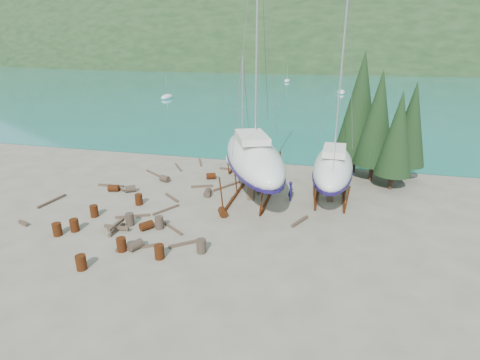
% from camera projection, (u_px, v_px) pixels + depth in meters
% --- Properties ---
extents(ground, '(600.00, 600.00, 0.00)m').
position_uv_depth(ground, '(200.00, 220.00, 26.93)').
color(ground, '#685F52').
rests_on(ground, ground).
extents(bay_water, '(700.00, 700.00, 0.00)m').
position_uv_depth(bay_water, '(328.00, 61.00, 314.35)').
color(bay_water, '#187877').
rests_on(bay_water, ground).
extents(far_hill, '(800.00, 360.00, 110.00)m').
position_uv_depth(far_hill, '(328.00, 60.00, 318.91)').
color(far_hill, black).
rests_on(far_hill, ground).
extents(far_house_left, '(6.60, 5.60, 5.60)m').
position_uv_depth(far_house_left, '(214.00, 62.00, 213.10)').
color(far_house_left, beige).
rests_on(far_house_left, ground).
extents(far_house_center, '(6.60, 5.60, 5.60)m').
position_uv_depth(far_house_center, '(284.00, 63.00, 203.90)').
color(far_house_center, beige).
rests_on(far_house_center, ground).
extents(far_house_right, '(6.60, 5.60, 5.60)m').
position_uv_depth(far_house_right, '(381.00, 64.00, 192.41)').
color(far_house_right, beige).
rests_on(far_house_right, ground).
extents(cypress_near_right, '(3.60, 3.60, 10.00)m').
position_uv_depth(cypress_near_right, '(378.00, 118.00, 33.05)').
color(cypress_near_right, black).
rests_on(cypress_near_right, ground).
extents(cypress_mid_right, '(3.06, 3.06, 8.50)m').
position_uv_depth(cypress_mid_right, '(398.00, 134.00, 31.17)').
color(cypress_mid_right, black).
rests_on(cypress_mid_right, ground).
extents(cypress_back_left, '(4.14, 4.14, 11.50)m').
position_uv_depth(cypress_back_left, '(360.00, 105.00, 34.92)').
color(cypress_back_left, black).
rests_on(cypress_back_left, ground).
extents(cypress_far_right, '(3.24, 3.24, 9.00)m').
position_uv_depth(cypress_far_right, '(411.00, 124.00, 33.47)').
color(cypress_far_right, black).
rests_on(cypress_far_right, ground).
extents(moored_boat_left, '(2.00, 5.00, 6.05)m').
position_uv_depth(moored_boat_left, '(167.00, 97.00, 88.44)').
color(moored_boat_left, silver).
rests_on(moored_boat_left, ground).
extents(moored_boat_mid, '(2.00, 5.00, 6.05)m').
position_uv_depth(moored_boat_mid, '(341.00, 92.00, 97.50)').
color(moored_boat_mid, silver).
rests_on(moored_boat_mid, ground).
extents(moored_boat_far, '(2.00, 5.00, 6.05)m').
position_uv_depth(moored_boat_far, '(287.00, 81.00, 129.01)').
color(moored_boat_far, silver).
rests_on(moored_boat_far, ground).
extents(large_sailboat_near, '(8.86, 13.91, 21.17)m').
position_uv_depth(large_sailboat_near, '(253.00, 157.00, 30.15)').
color(large_sailboat_near, silver).
rests_on(large_sailboat_near, ground).
extents(large_sailboat_far, '(3.37, 10.61, 16.66)m').
position_uv_depth(large_sailboat_far, '(333.00, 166.00, 29.98)').
color(large_sailboat_far, silver).
rests_on(large_sailboat_far, ground).
extents(small_sailboat_shore, '(2.77, 7.01, 10.95)m').
position_uv_depth(small_sailboat_shore, '(242.00, 152.00, 37.47)').
color(small_sailboat_shore, silver).
rests_on(small_sailboat_shore, ground).
extents(worker, '(0.53, 0.68, 1.63)m').
position_uv_depth(worker, '(291.00, 191.00, 30.12)').
color(worker, '#181251').
rests_on(worker, ground).
extents(drum_0, '(0.58, 0.58, 0.88)m').
position_uv_depth(drum_0, '(57.00, 229.00, 24.64)').
color(drum_0, '#5C220F').
rests_on(drum_0, ground).
extents(drum_1, '(0.91, 1.05, 0.58)m').
position_uv_depth(drum_1, '(136.00, 245.00, 22.99)').
color(drum_1, '#2D2823').
rests_on(drum_1, ground).
extents(drum_2, '(0.99, 0.77, 0.58)m').
position_uv_depth(drum_2, '(114.00, 188.00, 32.17)').
color(drum_2, '#5C220F').
rests_on(drum_2, ground).
extents(drum_3, '(0.58, 0.58, 0.88)m').
position_uv_depth(drum_3, '(81.00, 262.00, 20.88)').
color(drum_3, '#5C220F').
rests_on(drum_3, ground).
extents(drum_4, '(1.03, 0.86, 0.58)m').
position_uv_depth(drum_4, '(211.00, 176.00, 35.19)').
color(drum_4, '#5C220F').
rests_on(drum_4, ground).
extents(drum_5, '(0.58, 0.58, 0.88)m').
position_uv_depth(drum_5, '(159.00, 223.00, 25.57)').
color(drum_5, '#2D2823').
rests_on(drum_5, ground).
extents(drum_6, '(0.92, 1.05, 0.58)m').
position_uv_depth(drum_6, '(223.00, 212.00, 27.52)').
color(drum_6, '#5C220F').
rests_on(drum_6, ground).
extents(drum_7, '(0.58, 0.58, 0.88)m').
position_uv_depth(drum_7, '(159.00, 252.00, 21.96)').
color(drum_7, '#5C220F').
rests_on(drum_7, ground).
extents(drum_8, '(0.58, 0.58, 0.88)m').
position_uv_depth(drum_8, '(94.00, 211.00, 27.36)').
color(drum_8, '#5C220F').
rests_on(drum_8, ground).
extents(drum_9, '(1.02, 0.84, 0.58)m').
position_uv_depth(drum_9, '(165.00, 179.00, 34.48)').
color(drum_9, '#2D2823').
rests_on(drum_9, ground).
extents(drum_10, '(0.58, 0.58, 0.88)m').
position_uv_depth(drum_10, '(121.00, 245.00, 22.76)').
color(drum_10, '#5C220F').
rests_on(drum_10, ground).
extents(drum_11, '(0.69, 0.95, 0.58)m').
position_uv_depth(drum_11, '(208.00, 193.00, 31.20)').
color(drum_11, '#2D2823').
rests_on(drum_11, ground).
extents(drum_12, '(0.99, 1.05, 0.58)m').
position_uv_depth(drum_12, '(146.00, 226.00, 25.49)').
color(drum_12, '#5C220F').
rests_on(drum_12, ground).
extents(drum_13, '(0.58, 0.58, 0.88)m').
position_uv_depth(drum_13, '(74.00, 225.00, 25.21)').
color(drum_13, '#5C220F').
rests_on(drum_13, ground).
extents(drum_14, '(0.58, 0.58, 0.88)m').
position_uv_depth(drum_14, '(139.00, 199.00, 29.43)').
color(drum_14, '#5C220F').
rests_on(drum_14, ground).
extents(drum_15, '(1.05, 0.97, 0.58)m').
position_uv_depth(drum_15, '(130.00, 189.00, 32.03)').
color(drum_15, '#2D2823').
rests_on(drum_15, ground).
extents(drum_16, '(0.58, 0.58, 0.88)m').
position_uv_depth(drum_16, '(130.00, 219.00, 26.05)').
color(drum_16, '#2D2823').
rests_on(drum_16, ground).
extents(drum_17, '(0.58, 0.58, 0.88)m').
position_uv_depth(drum_17, '(201.00, 246.00, 22.59)').
color(drum_17, '#2D2823').
rests_on(drum_17, ground).
extents(timber_0, '(1.65, 2.24, 0.14)m').
position_uv_depth(timber_0, '(178.00, 167.00, 38.41)').
color(timber_0, brown).
rests_on(timber_0, ground).
extents(timber_1, '(1.06, 1.90, 0.19)m').
position_uv_depth(timber_1, '(300.00, 221.00, 26.53)').
color(timber_1, brown).
rests_on(timber_1, ground).
extents(timber_2, '(2.40, 0.36, 0.19)m').
position_uv_depth(timber_2, '(111.00, 186.00, 33.34)').
color(timber_2, brown).
rests_on(timber_2, ground).
extents(timber_3, '(2.36, 1.74, 0.15)m').
position_uv_depth(timber_3, '(171.00, 227.00, 25.73)').
color(timber_3, brown).
rests_on(timber_3, ground).
extents(timber_4, '(1.72, 1.43, 0.17)m').
position_uv_depth(timber_4, '(172.00, 198.00, 30.72)').
color(timber_4, brown).
rests_on(timber_4, ground).
extents(timber_5, '(2.21, 1.42, 0.16)m').
position_uv_depth(timber_5, '(136.00, 248.00, 23.10)').
color(timber_5, brown).
rests_on(timber_5, ground).
extents(timber_6, '(1.94, 0.19, 0.19)m').
position_uv_depth(timber_6, '(229.00, 169.00, 37.81)').
color(timber_6, brown).
rests_on(timber_6, ground).
extents(timber_7, '(1.55, 1.31, 0.17)m').
position_uv_depth(timber_7, '(183.00, 244.00, 23.54)').
color(timber_7, brown).
rests_on(timber_7, ground).
extents(timber_8, '(1.84, 0.90, 0.19)m').
position_uv_depth(timber_8, '(202.00, 186.00, 33.16)').
color(timber_8, brown).
rests_on(timber_8, ground).
extents(timber_9, '(1.17, 2.40, 0.15)m').
position_uv_depth(timber_9, '(200.00, 162.00, 40.04)').
color(timber_9, brown).
rests_on(timber_9, ground).
extents(timber_10, '(1.77, 2.75, 0.16)m').
position_uv_depth(timber_10, '(227.00, 186.00, 33.23)').
color(timber_10, brown).
rests_on(timber_10, ground).
extents(timber_11, '(1.29, 2.17, 0.15)m').
position_uv_depth(timber_11, '(166.00, 210.00, 28.46)').
color(timber_11, brown).
rests_on(timber_11, ground).
extents(timber_12, '(2.28, 1.19, 0.17)m').
position_uv_depth(timber_12, '(133.00, 216.00, 27.36)').
color(timber_12, brown).
rests_on(timber_12, ground).
extents(timber_13, '(1.07, 0.59, 0.22)m').
position_uv_depth(timber_13, '(23.00, 223.00, 26.23)').
color(timber_13, brown).
rests_on(timber_13, ground).
extents(timber_14, '(0.47, 2.86, 0.18)m').
position_uv_depth(timber_14, '(52.00, 201.00, 30.01)').
color(timber_14, brown).
rests_on(timber_14, ground).
extents(timber_15, '(2.76, 1.93, 0.15)m').
position_uv_depth(timber_15, '(155.00, 174.00, 36.35)').
color(timber_15, brown).
rests_on(timber_15, ground).
extents(timber_17, '(2.15, 1.19, 0.16)m').
position_uv_depth(timber_17, '(117.00, 188.00, 32.86)').
color(timber_17, brown).
rests_on(timber_17, ground).
extents(timber_pile_fore, '(1.80, 1.80, 0.60)m').
position_uv_depth(timber_pile_fore, '(116.00, 227.00, 25.24)').
color(timber_pile_fore, brown).
rests_on(timber_pile_fore, ground).
extents(timber_pile_aft, '(1.80, 1.80, 0.60)m').
position_uv_depth(timber_pile_aft, '(260.00, 188.00, 32.14)').
color(timber_pile_aft, brown).
rests_on(timber_pile_aft, ground).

